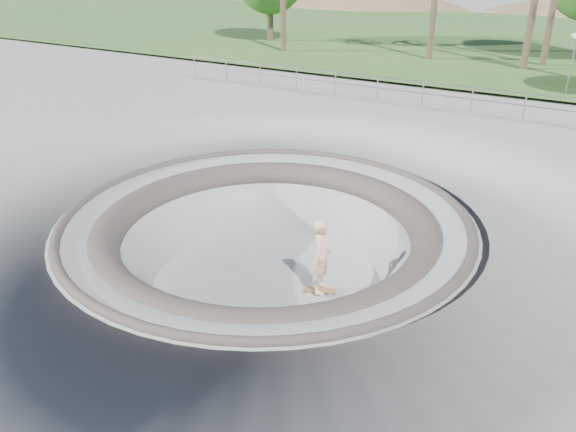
{
  "coord_description": "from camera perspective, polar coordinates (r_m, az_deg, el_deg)",
  "views": [
    {
      "loc": [
        6.93,
        -10.67,
        6.04
      ],
      "look_at": [
        0.35,
        0.49,
        -0.1
      ],
      "focal_mm": 35.0,
      "sensor_mm": 36.0,
      "label": 1
    }
  ],
  "objects": [
    {
      "name": "skater",
      "position": [
        13.98,
        3.4,
        -4.09
      ],
      "size": [
        0.68,
        0.83,
        1.98
      ],
      "primitive_type": "imported",
      "rotation": [
        0.0,
        0.0,
        1.9
      ],
      "color": "beige",
      "rests_on": "skateboard"
    },
    {
      "name": "skateboard",
      "position": [
        14.5,
        3.3,
        -7.55
      ],
      "size": [
        0.85,
        0.52,
        0.09
      ],
      "color": "brown",
      "rests_on": "ground"
    },
    {
      "name": "skate_bowl",
      "position": [
        14.96,
        -2.1,
        -6.4
      ],
      "size": [
        14.0,
        14.0,
        4.1
      ],
      "color": "gray",
      "rests_on": "ground"
    },
    {
      "name": "safety_railing",
      "position": [
        24.3,
        13.51,
        11.96
      ],
      "size": [
        25.0,
        0.06,
        1.03
      ],
      "color": "gray",
      "rests_on": "ground"
    },
    {
      "name": "ground",
      "position": [
        14.08,
        -2.22,
        -0.05
      ],
      "size": [
        180.0,
        180.0,
        0.0
      ],
      "primitive_type": "plane",
      "color": "gray",
      "rests_on": "ground"
    },
    {
      "name": "grass_strip",
      "position": [
        45.58,
        22.49,
        16.21
      ],
      "size": [
        180.0,
        36.0,
        0.12
      ],
      "color": "#305B24",
      "rests_on": "ground"
    }
  ]
}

